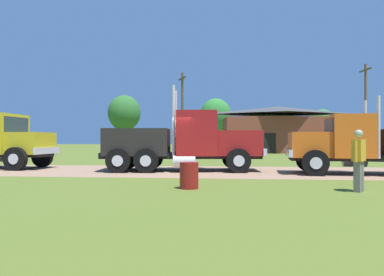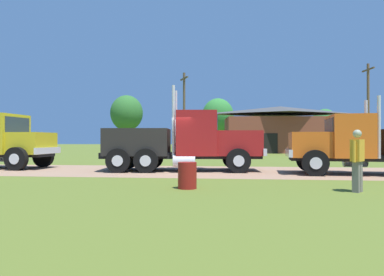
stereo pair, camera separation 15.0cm
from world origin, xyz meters
TOP-DOWN VIEW (x-y plane):
  - ground_plane at (0.00, 0.00)m, footprint 200.00×200.00m
  - dirt_track at (0.00, 0.00)m, footprint 120.00×6.26m
  - truck_foreground_white at (0.66, 0.17)m, footprint 7.83×3.17m
  - truck_near_left at (9.47, -0.84)m, footprint 8.13×3.08m
  - visitor_walking_mid at (6.55, -6.11)m, footprint 0.47×0.52m
  - steel_barrel at (1.67, -5.93)m, footprint 0.57×0.57m
  - shed_building at (8.75, 25.52)m, footprint 13.69×7.88m
  - utility_pole_near at (-1.91, 20.42)m, footprint 1.11×2.03m
  - utility_pole_far at (16.80, 20.58)m, footprint 0.47×2.20m
  - tree_left at (-14.51, 41.37)m, footprint 5.46×5.46m
  - tree_mid at (0.98, 39.98)m, footprint 5.04×5.04m
  - tree_right at (17.95, 41.46)m, footprint 4.09×4.09m

SIDE VIEW (x-z plane):
  - ground_plane at x=0.00m, z-range 0.00..0.00m
  - dirt_track at x=0.00m, z-range 0.00..0.01m
  - steel_barrel at x=1.67m, z-range 0.00..0.80m
  - visitor_walking_mid at x=6.55m, z-range 0.08..1.86m
  - truck_near_left at x=9.47m, z-range -0.38..2.89m
  - truck_foreground_white at x=0.66m, z-range -0.63..3.34m
  - shed_building at x=8.75m, z-range -0.10..5.32m
  - tree_right at x=17.95m, z-range 0.95..7.37m
  - utility_pole_near at x=-1.91m, z-range 0.26..8.88m
  - utility_pole_far at x=16.80m, z-range 0.26..9.44m
  - tree_mid at x=0.98m, z-range 1.29..9.44m
  - tree_left at x=-14.51m, z-range 1.50..10.54m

